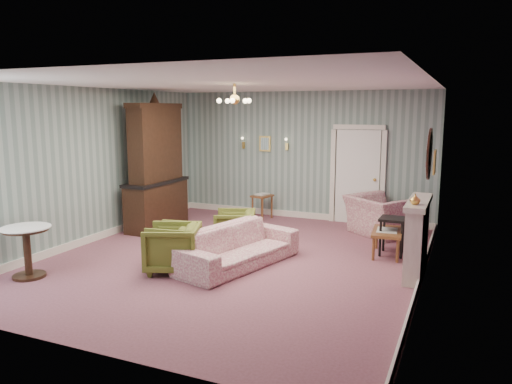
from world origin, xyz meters
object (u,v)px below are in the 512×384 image
at_px(olive_chair_a, 173,246).
at_px(dresser, 156,163).
at_px(olive_chair_b, 173,240).
at_px(wingback_chair, 381,209).
at_px(olive_chair_c, 235,226).
at_px(side_table_black, 392,237).
at_px(pedestal_table, 27,252).
at_px(sofa_chintz, 238,239).
at_px(fireplace, 417,237).
at_px(coffee_table, 387,243).

xyz_separation_m(olive_chair_a, dresser, (-1.88, 2.30, 0.98)).
relative_size(olive_chair_b, wingback_chair, 0.59).
bearing_deg(olive_chair_c, side_table_black, 80.39).
xyz_separation_m(olive_chair_b, pedestal_table, (-1.56, -1.54, 0.04)).
xyz_separation_m(sofa_chintz, fireplace, (2.68, 0.69, 0.15)).
bearing_deg(sofa_chintz, olive_chair_a, 144.22).
distance_m(sofa_chintz, side_table_black, 2.71).
relative_size(olive_chair_c, wingback_chair, 0.61).
bearing_deg(dresser, side_table_black, -0.76).
xyz_separation_m(olive_chair_a, sofa_chintz, (0.81, 0.66, 0.03)).
xyz_separation_m(coffee_table, side_table_black, (0.09, 0.04, 0.11)).
xyz_separation_m(olive_chair_b, side_table_black, (3.29, 1.80, -0.02)).
distance_m(olive_chair_c, pedestal_table, 3.49).
distance_m(olive_chair_a, olive_chair_c, 1.71).
height_order(dresser, coffee_table, dresser).
distance_m(fireplace, side_table_black, 1.03).
height_order(side_table_black, pedestal_table, pedestal_table).
height_order(sofa_chintz, dresser, dresser).
height_order(olive_chair_b, dresser, dresser).
bearing_deg(side_table_black, pedestal_table, -145.49).
xyz_separation_m(olive_chair_b, olive_chair_c, (0.53, 1.26, 0.01)).
relative_size(wingback_chair, fireplace, 0.86).
relative_size(fireplace, pedestal_table, 1.79).
distance_m(fireplace, pedestal_table, 5.87).
bearing_deg(olive_chair_a, fireplace, 89.65).
xyz_separation_m(olive_chair_c, sofa_chintz, (0.56, -1.03, 0.07)).
height_order(wingback_chair, dresser, dresser).
height_order(olive_chair_a, side_table_black, olive_chair_a).
bearing_deg(coffee_table, side_table_black, 26.73).
bearing_deg(pedestal_table, olive_chair_a, 31.11).
bearing_deg(fireplace, coffee_table, 123.84).
bearing_deg(coffee_table, sofa_chintz, -144.15).
xyz_separation_m(olive_chair_b, wingback_chair, (2.87, 3.14, 0.17)).
distance_m(olive_chair_c, fireplace, 3.26).
xyz_separation_m(sofa_chintz, side_table_black, (2.20, 1.57, -0.10)).
bearing_deg(olive_chair_b, sofa_chintz, 93.69).
bearing_deg(sofa_chintz, pedestal_table, 139.01).
bearing_deg(olive_chair_a, dresser, -162.25).
relative_size(sofa_chintz, fireplace, 1.59).
relative_size(olive_chair_a, olive_chair_b, 1.15).
relative_size(olive_chair_c, fireplace, 0.52).
distance_m(fireplace, coffee_table, 1.07).
xyz_separation_m(fireplace, side_table_black, (-0.47, 0.88, -0.25)).
xyz_separation_m(olive_chair_a, wingback_chair, (2.59, 3.57, 0.12)).
distance_m(olive_chair_c, coffee_table, 2.72).
bearing_deg(olive_chair_c, sofa_chintz, 7.80).
height_order(olive_chair_c, wingback_chair, wingback_chair).
xyz_separation_m(dresser, coffee_table, (4.81, -0.12, -1.17)).
bearing_deg(pedestal_table, olive_chair_b, 44.65).
xyz_separation_m(olive_chair_c, pedestal_table, (-2.09, -2.80, 0.03)).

